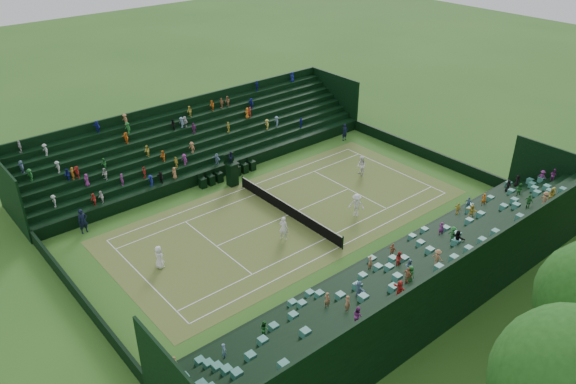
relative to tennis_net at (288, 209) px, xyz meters
The scene contains 17 objects.
ground 0.53m from the tennis_net, ahead, with size 160.00×160.00×0.00m, color #2E621F.
court_surface 0.52m from the tennis_net, ahead, with size 12.97×26.77×0.01m, color #407527.
perimeter_wall_north 15.89m from the tennis_net, 90.00° to the left, with size 17.17×0.20×1.00m, color black.
perimeter_wall_south 15.89m from the tennis_net, 90.00° to the right, with size 17.17×0.20×1.00m, color black.
perimeter_wall_east 8.49m from the tennis_net, ahead, with size 0.20×31.77×1.00m, color black.
perimeter_wall_west 8.49m from the tennis_net, behind, with size 0.20×31.77×1.00m, color black.
north_grandstand 12.70m from the tennis_net, ahead, with size 6.60×32.00×4.90m.
south_grandstand 12.70m from the tennis_net, behind, with size 6.60×32.00×4.90m.
tennis_net is the anchor object (origin of this frame).
umpire_chair 6.70m from the tennis_net, behind, with size 0.96×0.96×3.01m.
courtside_chairs 7.83m from the tennis_net, behind, with size 0.56×5.53×1.21m.
player_near_west 10.52m from the tennis_net, 91.84° to the right, with size 0.79×0.51×1.61m, color white.
player_near_east 3.25m from the tennis_net, 45.41° to the right, with size 0.67×0.44×1.84m, color white.
player_far_west 9.05m from the tennis_net, 96.83° to the left, with size 0.84×0.65×1.73m, color white.
player_far_east 5.10m from the tennis_net, 49.72° to the left, with size 1.18×0.68×1.82m, color white.
line_judge_north 14.99m from the tennis_net, 118.75° to the left, with size 0.62×0.41×1.70m, color black.
line_judge_south 14.69m from the tennis_net, 120.73° to the right, with size 0.68×0.45×1.87m, color black.
Camera 1 is at (27.59, -23.04, 21.92)m, focal length 35.00 mm.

